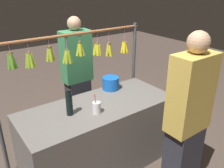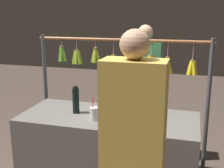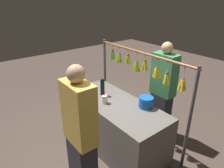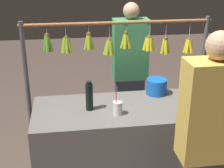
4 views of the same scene
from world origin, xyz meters
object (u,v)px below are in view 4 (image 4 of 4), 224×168
water_bottle (89,97)px  customer_person (207,152)px  drink_cup (118,108)px  vendor_person (130,75)px  blue_bucket (156,87)px

water_bottle → customer_person: bearing=131.9°
drink_cup → vendor_person: 0.99m
blue_bucket → drink_cup: 0.60m
blue_bucket → vendor_person: vendor_person is taller
water_bottle → blue_bucket: size_ratio=1.34×
drink_cup → customer_person: 0.87m
water_bottle → customer_person: 1.12m
vendor_person → customer_person: size_ratio=0.97×
drink_cup → customer_person: (-0.51, 0.70, -0.04)m
blue_bucket → customer_person: bearing=92.9°
blue_bucket → customer_person: (-0.06, 1.09, -0.05)m
blue_bucket → vendor_person: size_ratio=0.12×
vendor_person → customer_person: (-0.21, 1.65, 0.02)m
vendor_person → drink_cup: bearing=72.5°
blue_bucket → drink_cup: drink_cup is taller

